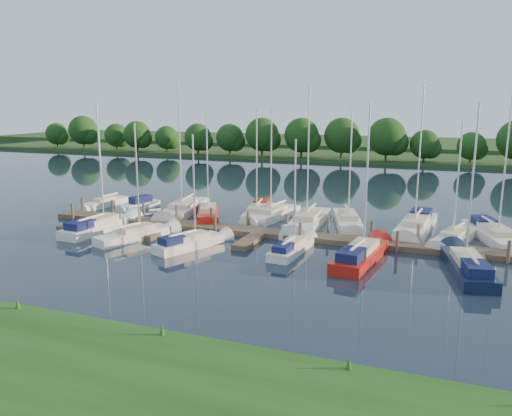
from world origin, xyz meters
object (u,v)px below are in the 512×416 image
(sailboat_n_5, at_px, (272,216))
(sailboat_s_2, at_px, (191,243))
(dock, at_px, (259,234))
(sailboat_n_0, at_px, (105,204))
(motorboat, at_px, (140,205))

(sailboat_n_5, height_order, sailboat_s_2, sailboat_n_5)
(dock, xyz_separation_m, sailboat_n_0, (-19.36, 5.86, 0.07))
(sailboat_n_5, bearing_deg, sailboat_n_0, 11.82)
(motorboat, bearing_deg, sailboat_n_0, 20.64)
(sailboat_n_0, xyz_separation_m, sailboat_n_5, (18.33, 0.51, 0.01))
(dock, relative_size, sailboat_n_0, 4.93)
(sailboat_s_2, bearing_deg, dock, 75.34)
(sailboat_n_0, bearing_deg, sailboat_n_5, -172.62)
(sailboat_n_0, relative_size, sailboat_s_2, 0.92)
(motorboat, height_order, sailboat_s_2, sailboat_s_2)
(sailboat_n_0, bearing_deg, motorboat, -170.24)
(sailboat_n_0, bearing_deg, dock, 168.96)
(dock, bearing_deg, sailboat_s_2, -127.86)
(motorboat, bearing_deg, sailboat_s_2, 153.74)
(sailboat_n_0, height_order, sailboat_s_2, sailboat_s_2)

